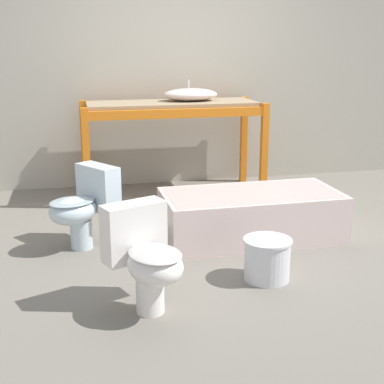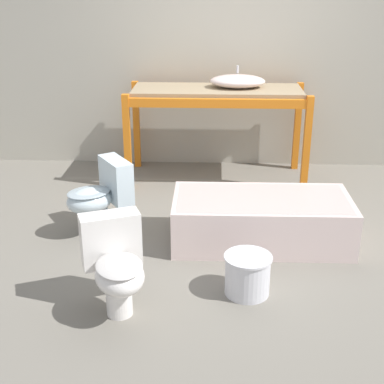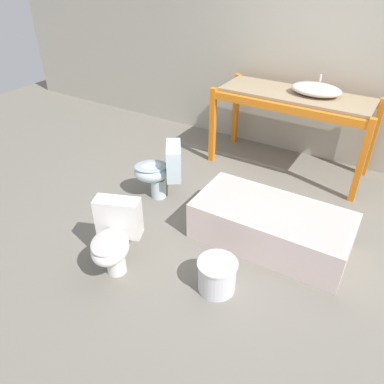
{
  "view_description": "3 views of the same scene",
  "coord_description": "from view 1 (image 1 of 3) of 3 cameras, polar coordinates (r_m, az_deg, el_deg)",
  "views": [
    {
      "loc": [
        -1.26,
        -4.33,
        1.61
      ],
      "look_at": [
        -0.42,
        -0.66,
        0.55
      ],
      "focal_mm": 50.0,
      "sensor_mm": 36.0,
      "label": 1
    },
    {
      "loc": [
        -0.23,
        -4.36,
        2.13
      ],
      "look_at": [
        -0.39,
        -0.65,
        0.6
      ],
      "focal_mm": 50.0,
      "sensor_mm": 36.0,
      "label": 2
    },
    {
      "loc": [
        1.01,
        -3.08,
        2.48
      ],
      "look_at": [
        -0.42,
        -0.76,
        0.67
      ],
      "focal_mm": 35.0,
      "sensor_mm": 36.0,
      "label": 3
    }
  ],
  "objects": [
    {
      "name": "ground_plane",
      "position": [
        4.79,
        3.21,
        -3.98
      ],
      "size": [
        12.0,
        12.0,
        0.0
      ],
      "primitive_type": "plane",
      "color": "slate"
    },
    {
      "name": "shelving_rack",
      "position": [
        5.74,
        -2.16,
        8.06
      ],
      "size": [
        1.92,
        0.76,
        1.0
      ],
      "color": "orange",
      "rests_on": "ground_plane"
    },
    {
      "name": "toilet_far",
      "position": [
        3.28,
        -4.91,
        -6.71
      ],
      "size": [
        0.53,
        0.63,
        0.66
      ],
      "rotation": [
        0.0,
        0.0,
        0.38
      ],
      "color": "white",
      "rests_on": "ground_plane"
    },
    {
      "name": "toilet_near",
      "position": [
        4.35,
        -11.47,
        -1.26
      ],
      "size": [
        0.64,
        0.59,
        0.66
      ],
      "rotation": [
        0.0,
        0.0,
        -0.98
      ],
      "color": "silver",
      "rests_on": "ground_plane"
    },
    {
      "name": "bucket_white",
      "position": [
        3.79,
        8.01,
        -7.0
      ],
      "size": [
        0.34,
        0.34,
        0.3
      ],
      "color": "silver",
      "rests_on": "ground_plane"
    },
    {
      "name": "sink_basin",
      "position": [
        5.81,
        -0.16,
        10.36
      ],
      "size": [
        0.58,
        0.4,
        0.21
      ],
      "color": "silver",
      "rests_on": "shelving_rack"
    },
    {
      "name": "bathtub_main",
      "position": [
        4.53,
        6.34,
        -2.15
      ],
      "size": [
        1.49,
        0.73,
        0.4
      ],
      "rotation": [
        0.0,
        0.0,
        0.01
      ],
      "color": "silver",
      "rests_on": "ground_plane"
    },
    {
      "name": "warehouse_wall_rear",
      "position": [
        6.26,
        -1.26,
        15.59
      ],
      "size": [
        10.8,
        0.08,
        3.2
      ],
      "color": "#B2AD9E",
      "rests_on": "ground_plane"
    }
  ]
}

